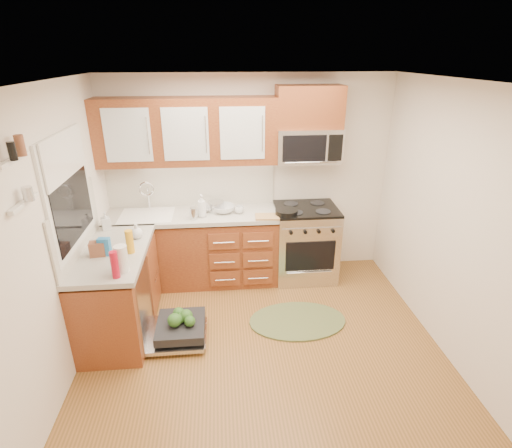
{
  "coord_description": "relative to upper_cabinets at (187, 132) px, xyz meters",
  "views": [
    {
      "loc": [
        -0.37,
        -3.07,
        2.7
      ],
      "look_at": [
        -0.0,
        0.85,
        1.01
      ],
      "focal_mm": 28.0,
      "sensor_mm": 36.0,
      "label": 1
    }
  ],
  "objects": [
    {
      "name": "wooden_box",
      "position": [
        -0.82,
        -1.14,
        -0.88
      ],
      "size": [
        0.15,
        0.12,
        0.14
      ],
      "primitive_type": "cube",
      "rotation": [
        0.0,
        0.0,
        0.12
      ],
      "color": "brown",
      "rests_on": "countertop_left"
    },
    {
      "name": "soap_bottle_c",
      "position": [
        -0.52,
        -0.78,
        -0.87
      ],
      "size": [
        0.15,
        0.15,
        0.16
      ],
      "primitive_type": "imported",
      "rotation": [
        0.0,
        0.0,
        -0.22
      ],
      "color": "#999999",
      "rests_on": "countertop_left"
    },
    {
      "name": "mustard_bottle",
      "position": [
        -0.52,
        -1.11,
        -0.83
      ],
      "size": [
        0.08,
        0.08,
        0.23
      ],
      "primitive_type": "cylinder",
      "rotation": [
        0.0,
        0.0,
        0.06
      ],
      "color": "gold",
      "rests_on": "countertop_left"
    },
    {
      "name": "base_cabinet_left",
      "position": [
        -0.72,
        -1.05,
        -1.45
      ],
      "size": [
        0.6,
        1.25,
        0.85
      ],
      "primitive_type": "cube",
      "color": "maroon",
      "rests_on": "ground"
    },
    {
      "name": "cabinet_over_mw",
      "position": [
        1.41,
        0.0,
        0.26
      ],
      "size": [
        0.76,
        0.35,
        0.47
      ],
      "primitive_type": "cube",
      "color": "maroon",
      "rests_on": "ground"
    },
    {
      "name": "range",
      "position": [
        1.41,
        -0.15,
        -1.4
      ],
      "size": [
        0.76,
        0.64,
        0.95
      ],
      "primitive_type": null,
      "color": "silver",
      "rests_on": "ground"
    },
    {
      "name": "shelf_lower",
      "position": [
        -0.99,
        -1.92,
        -0.12
      ],
      "size": [
        0.04,
        0.4,
        0.03
      ],
      "primitive_type": "cube",
      "color": "white",
      "rests_on": "ground"
    },
    {
      "name": "wall_right",
      "position": [
        2.48,
        -1.57,
        -0.62
      ],
      "size": [
        0.04,
        3.5,
        2.5
      ],
      "primitive_type": "cube",
      "color": "silver",
      "rests_on": "ground"
    },
    {
      "name": "stock_pot",
      "position": [
        0.3,
        -0.09,
        -0.89
      ],
      "size": [
        0.26,
        0.26,
        0.12
      ],
      "primitive_type": "cylinder",
      "rotation": [
        0.0,
        0.0,
        0.35
      ],
      "color": "silver",
      "rests_on": "countertop_back"
    },
    {
      "name": "wall_front",
      "position": [
        0.73,
        -3.33,
        -0.62
      ],
      "size": [
        3.5,
        0.04,
        2.5
      ],
      "primitive_type": "cube",
      "color": "silver",
      "rests_on": "ground"
    },
    {
      "name": "backsplash_back",
      "position": [
        0.0,
        0.16,
        -0.67
      ],
      "size": [
        2.05,
        0.02,
        0.57
      ],
      "primitive_type": "cube",
      "color": "beige",
      "rests_on": "ground"
    },
    {
      "name": "window_blind",
      "position": [
        -0.98,
        -1.07,
        0.0
      ],
      "size": [
        0.02,
        0.96,
        0.4
      ],
      "primitive_type": "cube",
      "color": "white",
      "rests_on": "ground"
    },
    {
      "name": "skillet",
      "position": [
        1.12,
        -0.32,
        -0.9
      ],
      "size": [
        0.28,
        0.28,
        0.05
      ],
      "primitive_type": "cylinder",
      "rotation": [
        0.0,
        0.0,
        0.06
      ],
      "color": "black",
      "rests_on": "range"
    },
    {
      "name": "blue_carton",
      "position": [
        -0.76,
        -1.14,
        -0.86
      ],
      "size": [
        0.12,
        0.08,
        0.18
      ],
      "primitive_type": "cube",
      "rotation": [
        0.0,
        0.0,
        -0.09
      ],
      "color": "#2774B8",
      "rests_on": "countertop_left"
    },
    {
      "name": "rug",
      "position": [
        1.14,
        -1.12,
        -1.86
      ],
      "size": [
        1.24,
        1.05,
        0.02
      ],
      "primitive_type": null,
      "rotation": [
        0.0,
        0.0,
        0.41
      ],
      "color": "#5D6B3D",
      "rests_on": "ground"
    },
    {
      "name": "soap_bottle_b",
      "position": [
        -0.9,
        -0.52,
        -0.85
      ],
      "size": [
        0.12,
        0.12,
        0.2
      ],
      "primitive_type": "imported",
      "rotation": [
        0.0,
        0.0,
        0.4
      ],
      "color": "#999999",
      "rests_on": "countertop_left"
    },
    {
      "name": "wall_left",
      "position": [
        -1.02,
        -1.57,
        -0.62
      ],
      "size": [
        0.04,
        3.5,
        2.5
      ],
      "primitive_type": "cube",
      "color": "silver",
      "rests_on": "ground"
    },
    {
      "name": "bowl_b",
      "position": [
        0.38,
        -0.13,
        -0.91
      ],
      "size": [
        0.28,
        0.28,
        0.09
      ],
      "primitive_type": "imported",
      "rotation": [
        0.0,
        0.0,
        0.0
      ],
      "color": "#999999",
      "rests_on": "countertop_back"
    },
    {
      "name": "microwave",
      "position": [
        1.41,
        -0.02,
        -0.18
      ],
      "size": [
        0.76,
        0.38,
        0.4
      ],
      "primitive_type": null,
      "color": "silver",
      "rests_on": "ground"
    },
    {
      "name": "countertop_left",
      "position": [
        -0.71,
        -1.05,
        -0.97
      ],
      "size": [
        0.64,
        1.27,
        0.05
      ],
      "primitive_type": "cube",
      "color": "#A5A197",
      "rests_on": "base_cabinet_left"
    },
    {
      "name": "shelf_upper",
      "position": [
        -0.99,
        -1.92,
        0.17
      ],
      "size": [
        0.04,
        0.4,
        0.03
      ],
      "primitive_type": "cube",
      "color": "white",
      "rests_on": "ground"
    },
    {
      "name": "sink",
      "position": [
        -0.52,
        -0.16,
        -1.07
      ],
      "size": [
        0.62,
        0.5,
        0.26
      ],
      "primitive_type": null,
      "color": "white",
      "rests_on": "ground"
    },
    {
      "name": "cutting_board",
      "position": [
        0.91,
        -0.35,
        -0.94
      ],
      "size": [
        0.32,
        0.21,
        0.02
      ],
      "primitive_type": "cube",
      "rotation": [
        0.0,
        0.0,
        -0.06
      ],
      "color": "#A07649",
      "rests_on": "countertop_back"
    },
    {
      "name": "ceiling",
      "position": [
        0.73,
        -1.57,
        0.62
      ],
      "size": [
        3.5,
        3.5,
        0.0
      ],
      "primitive_type": "plane",
      "rotation": [
        3.14,
        0.0,
        0.0
      ],
      "color": "white",
      "rests_on": "ground"
    },
    {
      "name": "paper_towel_roll",
      "position": [
        -0.52,
        -1.47,
        -0.83
      ],
      "size": [
        0.15,
        0.15,
        0.25
      ],
      "primitive_type": "cylinder",
      "rotation": [
        0.0,
        0.0,
        0.42
      ],
      "color": "white",
      "rests_on": "countertop_left"
    },
    {
      "name": "base_cabinet_back",
      "position": [
        0.0,
        -0.12,
        -1.45
      ],
      "size": [
        2.05,
        0.6,
        0.85
      ],
      "primitive_type": "cube",
      "color": "maroon",
      "rests_on": "ground"
    },
    {
      "name": "soap_bottle_a",
      "position": [
        0.13,
        -0.25,
        -0.81
      ],
      "size": [
        0.13,
        0.13,
        0.27
      ],
      "primitive_type": "imported",
      "rotation": [
        0.0,
        0.0,
        0.29
      ],
      "color": "#999999",
      "rests_on": "countertop_back"
    },
    {
      "name": "floor",
      "position": [
        0.73,
        -1.57,
        -1.88
      ],
      "size": [
        3.5,
        3.5,
        0.0
      ],
      "primitive_type": "plane",
      "color": "brown",
      "rests_on": "ground"
    },
    {
      "name": "backsplash_left",
      "position": [
        -1.01,
        -1.05,
        -0.67
      ],
      "size": [
        0.02,
        1.25,
        0.57
      ],
      "primitive_type": "cube",
      "color": "beige",
      "rests_on": "ground"
    },
    {
      "name": "window",
      "position": [
        -1.01,
        -1.07,
        -0.32
      ],
      "size": [
        0.03,
        1.05,
        1.05
      ],
      "primitive_type": null,
      "color": "white",
      "rests_on": "ground"
    },
    {
      "name": "red_bottle",
      "position": [
        -0.56,
        -1.57,
        -0.83
      ],
      "size": [
        0.09,
        0.09,
        0.24
      ],
      "primitive_type": "cylinder",
      "rotation": [
        0.0,
        0.0,
        -0.4
      ],
      "color": "#B10E26",
      "rests_on": "countertop_left"
    },
    {
      "name": "bowl_a",
      "position": [
        0.23,
        -0.05,
        -0.92
      ],
      "size": [
        0.29,
        0.29,
        0.06
      ],
      "primitive_type": "imported",
      "rotation": [
        0.0,
        0.0,
        0.27
      ],
      "color": "#999999",
      "rests_on": "countertop_back"
    },
    {
      "name": "countertop_back",
      "position": [
        0.0,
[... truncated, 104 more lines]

